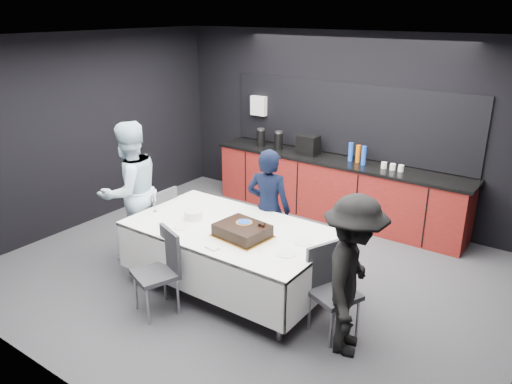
# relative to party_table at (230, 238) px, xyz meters

# --- Properties ---
(ground) EXTENTS (6.00, 6.00, 0.00)m
(ground) POSITION_rel_party_table_xyz_m (0.00, 0.40, -0.64)
(ground) COLOR #424348
(ground) RESTS_ON ground
(room_shell) EXTENTS (6.04, 5.04, 2.82)m
(room_shell) POSITION_rel_party_table_xyz_m (0.00, 0.40, 1.22)
(room_shell) COLOR white
(room_shell) RESTS_ON ground
(kitchenette) EXTENTS (4.10, 0.64, 2.05)m
(kitchenette) POSITION_rel_party_table_xyz_m (-0.02, 2.62, -0.10)
(kitchenette) COLOR maroon
(kitchenette) RESTS_ON ground
(party_table) EXTENTS (2.32, 1.32, 0.78)m
(party_table) POSITION_rel_party_table_xyz_m (0.00, 0.00, 0.00)
(party_table) COLOR #99999E
(party_table) RESTS_ON ground
(cake_assembly) EXTENTS (0.62, 0.53, 0.18)m
(cake_assembly) POSITION_rel_party_table_xyz_m (0.26, -0.12, 0.21)
(cake_assembly) COLOR gold
(cake_assembly) RESTS_ON party_table
(plate_stack) EXTENTS (0.21, 0.21, 0.10)m
(plate_stack) POSITION_rel_party_table_xyz_m (-0.50, -0.06, 0.19)
(plate_stack) COLOR white
(plate_stack) RESTS_ON party_table
(loose_plate_near) EXTENTS (0.20, 0.20, 0.01)m
(loose_plate_near) POSITION_rel_party_table_xyz_m (-0.45, -0.31, 0.14)
(loose_plate_near) COLOR white
(loose_plate_near) RESTS_ON party_table
(loose_plate_right_a) EXTENTS (0.21, 0.21, 0.01)m
(loose_plate_right_a) POSITION_rel_party_table_xyz_m (0.86, 0.15, 0.14)
(loose_plate_right_a) COLOR white
(loose_plate_right_a) RESTS_ON party_table
(loose_plate_right_b) EXTENTS (0.20, 0.20, 0.01)m
(loose_plate_right_b) POSITION_rel_party_table_xyz_m (0.86, -0.19, 0.14)
(loose_plate_right_b) COLOR white
(loose_plate_right_b) RESTS_ON party_table
(loose_plate_far) EXTENTS (0.18, 0.18, 0.01)m
(loose_plate_far) POSITION_rel_party_table_xyz_m (-0.02, 0.39, 0.14)
(loose_plate_far) COLOR white
(loose_plate_far) RESTS_ON party_table
(fork_pile) EXTENTS (0.16, 0.11, 0.02)m
(fork_pile) POSITION_rel_party_table_xyz_m (0.18, -0.52, 0.15)
(fork_pile) COLOR white
(fork_pile) RESTS_ON party_table
(champagne_flute) EXTENTS (0.06, 0.06, 0.22)m
(champagne_flute) POSITION_rel_party_table_xyz_m (-1.03, -0.17, 0.30)
(champagne_flute) COLOR white
(champagne_flute) RESTS_ON party_table
(chair_left) EXTENTS (0.42, 0.42, 0.92)m
(chair_left) POSITION_rel_party_table_xyz_m (-1.28, 0.13, -0.11)
(chair_left) COLOR #313136
(chair_left) RESTS_ON ground
(chair_right) EXTENTS (0.55, 0.55, 0.92)m
(chair_right) POSITION_rel_party_table_xyz_m (1.30, -0.07, -0.11)
(chair_right) COLOR #313136
(chair_right) RESTS_ON ground
(chair_near) EXTENTS (0.54, 0.54, 0.92)m
(chair_near) POSITION_rel_party_table_xyz_m (-0.32, -0.78, -0.11)
(chair_near) COLOR #313136
(chair_near) RESTS_ON ground
(person_center) EXTENTS (0.63, 0.48, 1.54)m
(person_center) POSITION_rel_party_table_xyz_m (0.04, 0.71, 0.13)
(person_center) COLOR black
(person_center) RESTS_ON ground
(person_left) EXTENTS (0.77, 0.95, 1.81)m
(person_left) POSITION_rel_party_table_xyz_m (-1.54, -0.09, 0.26)
(person_left) COLOR silver
(person_left) RESTS_ON ground
(person_right) EXTENTS (0.86, 1.15, 1.58)m
(person_right) POSITION_rel_party_table_xyz_m (1.61, -0.22, 0.15)
(person_right) COLOR black
(person_right) RESTS_ON ground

